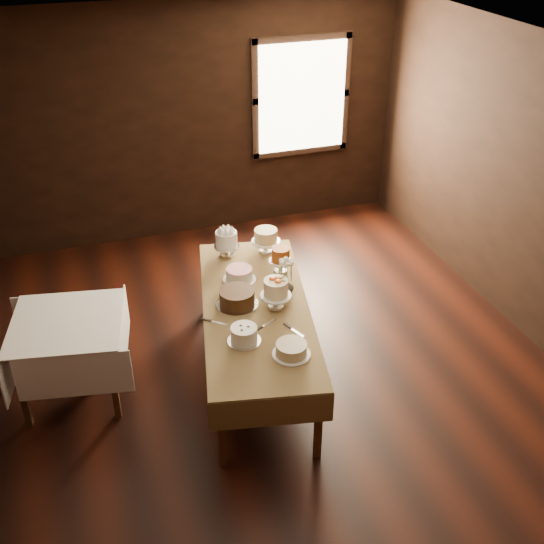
{
  "coord_description": "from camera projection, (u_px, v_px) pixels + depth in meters",
  "views": [
    {
      "loc": [
        -1.56,
        -4.45,
        3.94
      ],
      "look_at": [
        0.0,
        0.2,
        0.95
      ],
      "focal_mm": 43.43,
      "sensor_mm": 36.0,
      "label": 1
    }
  ],
  "objects": [
    {
      "name": "cake_chocolate",
      "position": [
        237.0,
        298.0,
        5.68
      ],
      "size": [
        0.37,
        0.37,
        0.14
      ],
      "color": "silver",
      "rests_on": "display_table"
    },
    {
      "name": "wall_front",
      "position": [
        501.0,
        541.0,
        2.92
      ],
      "size": [
        5.0,
        0.02,
        2.8
      ],
      "primitive_type": "cube",
      "color": "black",
      "rests_on": "ground"
    },
    {
      "name": "side_table",
      "position": [
        68.0,
        330.0,
        5.47
      ],
      "size": [
        1.06,
        1.06,
        0.77
      ],
      "rotation": [
        0.0,
        0.0,
        -0.19
      ],
      "color": "#3E2210",
      "rests_on": "ground"
    },
    {
      "name": "cake_server_b",
      "position": [
        297.0,
        333.0,
        5.37
      ],
      "size": [
        0.11,
        0.23,
        0.01
      ],
      "primitive_type": "cube",
      "rotation": [
        0.0,
        0.0,
        -1.18
      ],
      "color": "silver",
      "rests_on": "display_table"
    },
    {
      "name": "cake_server_a",
      "position": [
        269.0,
        323.0,
        5.48
      ],
      "size": [
        0.22,
        0.13,
        0.01
      ],
      "primitive_type": "cube",
      "rotation": [
        0.0,
        0.0,
        0.49
      ],
      "color": "silver",
      "rests_on": "display_table"
    },
    {
      "name": "cake_meringue",
      "position": [
        227.0,
        244.0,
        6.39
      ],
      "size": [
        0.25,
        0.25,
        0.27
      ],
      "color": "silver",
      "rests_on": "display_table"
    },
    {
      "name": "cake_server_c",
      "position": [
        244.0,
        288.0,
        5.94
      ],
      "size": [
        0.05,
        0.24,
        0.01
      ],
      "primitive_type": "cube",
      "rotation": [
        0.0,
        0.0,
        1.45
      ],
      "color": "silver",
      "rests_on": "display_table"
    },
    {
      "name": "cake_cream",
      "position": [
        291.0,
        350.0,
        5.1
      ],
      "size": [
        0.34,
        0.34,
        0.11
      ],
      "color": "white",
      "rests_on": "display_table"
    },
    {
      "name": "flower_vase",
      "position": [
        286.0,
        286.0,
        5.84
      ],
      "size": [
        0.15,
        0.15,
        0.14
      ],
      "primitive_type": "imported",
      "rotation": [
        0.0,
        0.0,
        6.2
      ],
      "color": "#2D2823",
      "rests_on": "display_table"
    },
    {
      "name": "wall_back",
      "position": [
        197.0,
        123.0,
        7.78
      ],
      "size": [
        5.0,
        0.02,
        2.8
      ],
      "primitive_type": "cube",
      "color": "black",
      "rests_on": "ground"
    },
    {
      "name": "flower_bouquet",
      "position": [
        286.0,
        268.0,
        5.74
      ],
      "size": [
        0.14,
        0.14,
        0.2
      ],
      "primitive_type": null,
      "color": "white",
      "rests_on": "flower_vase"
    },
    {
      "name": "cake_server_e",
      "position": [
        220.0,
        323.0,
        5.48
      ],
      "size": [
        0.2,
        0.17,
        0.01
      ],
      "primitive_type": "cube",
      "rotation": [
        0.0,
        0.0,
        -0.68
      ],
      "color": "silver",
      "rests_on": "display_table"
    },
    {
      "name": "ceiling",
      "position": [
        281.0,
        62.0,
        4.62
      ],
      "size": [
        5.0,
        6.0,
        0.01
      ],
      "primitive_type": "cube",
      "color": "beige",
      "rests_on": "wall_back"
    },
    {
      "name": "display_table",
      "position": [
        256.0,
        311.0,
        5.72
      ],
      "size": [
        1.37,
        2.47,
        0.72
      ],
      "rotation": [
        0.0,
        0.0,
        -0.2
      ],
      "color": "#3E2210",
      "rests_on": "ground"
    },
    {
      "name": "cake_swirl",
      "position": [
        244.0,
        335.0,
        5.23
      ],
      "size": [
        0.27,
        0.27,
        0.14
      ],
      "color": "silver",
      "rests_on": "display_table"
    },
    {
      "name": "floor",
      "position": [
        279.0,
        370.0,
        6.08
      ],
      "size": [
        5.0,
        6.0,
        0.01
      ],
      "primitive_type": "cube",
      "color": "black",
      "rests_on": "ground"
    },
    {
      "name": "cake_flowers",
      "position": [
        276.0,
        295.0,
        5.63
      ],
      "size": [
        0.27,
        0.27,
        0.28
      ],
      "color": "white",
      "rests_on": "display_table"
    },
    {
      "name": "cake_caramel",
      "position": [
        281.0,
        261.0,
        6.14
      ],
      "size": [
        0.23,
        0.23,
        0.26
      ],
      "color": "white",
      "rests_on": "display_table"
    },
    {
      "name": "cake_speckled",
      "position": [
        266.0,
        241.0,
        6.47
      ],
      "size": [
        0.32,
        0.32,
        0.25
      ],
      "color": "white",
      "rests_on": "display_table"
    },
    {
      "name": "wall_right",
      "position": [
        537.0,
        196.0,
        6.03
      ],
      "size": [
        0.02,
        6.0,
        2.8
      ],
      "primitive_type": "cube",
      "color": "black",
      "rests_on": "ground"
    },
    {
      "name": "cake_lattice",
      "position": [
        239.0,
        275.0,
        6.03
      ],
      "size": [
        0.34,
        0.34,
        0.11
      ],
      "color": "white",
      "rests_on": "display_table"
    },
    {
      "name": "cake_server_d",
      "position": [
        281.0,
        286.0,
        5.98
      ],
      "size": [
        0.23,
        0.11,
        0.01
      ],
      "primitive_type": "cube",
      "rotation": [
        0.0,
        0.0,
        0.39
      ],
      "color": "silver",
      "rests_on": "display_table"
    },
    {
      "name": "window",
      "position": [
        302.0,
        97.0,
        7.98
      ],
      "size": [
        1.1,
        0.05,
        1.3
      ],
      "primitive_type": "cube",
      "color": "#FFEABF",
      "rests_on": "wall_back"
    }
  ]
}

